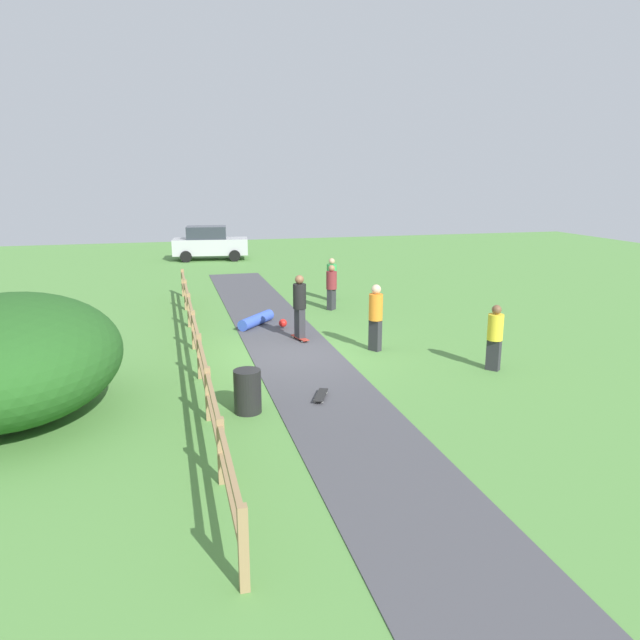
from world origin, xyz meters
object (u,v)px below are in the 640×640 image
skateboard_loose (321,395)px  parked_car_silver (210,243)px  trash_bin (248,391)px  bystander_orange (376,314)px  bystander_maroon (332,285)px  bush_large (9,357)px  bystander_green (332,277)px  skater_riding (300,304)px  skater_fallen (258,320)px  bystander_yellow (495,335)px

skateboard_loose → parked_car_silver: (-0.52, 22.88, 0.87)m
trash_bin → bystander_orange: bystander_orange is taller
bystander_maroon → bystander_orange: (-0.25, -5.27, 0.14)m
bush_large → bystander_maroon: bearing=41.2°
skateboard_loose → parked_car_silver: parked_car_silver is taller
bystander_maroon → bystander_green: 1.63m
bush_large → skater_riding: bush_large is taller
skater_riding → skateboard_loose: bearing=-97.4°
trash_bin → skater_fallen: 7.16m
parked_car_silver → skater_riding: bearing=-86.4°
bystander_maroon → parked_car_silver: (-3.17, 14.43, 0.07)m
skater_riding → bystander_green: size_ratio=1.17×
parked_car_silver → skateboard_loose: bearing=-88.7°
bystander_maroon → bystander_yellow: bearing=-75.2°
bush_large → skater_fallen: bearing=45.4°
parked_car_silver → bush_large: bearing=-104.4°
trash_bin → bystander_orange: bearing=41.0°
skater_fallen → skater_riding: bearing=-65.5°
skater_riding → bystander_orange: 2.34m
bush_large → parked_car_silver: (5.67, 22.16, -0.27)m
bystander_orange → parked_car_silver: bearing=98.4°
trash_bin → bystander_yellow: (6.29, 1.16, 0.46)m
parked_car_silver → bystander_green: bearing=-74.3°
skater_riding → bystander_orange: bearing=-40.4°
bystander_orange → bystander_yellow: size_ratio=1.12×
bush_large → bystander_yellow: size_ratio=3.14×
bystander_yellow → bystander_green: bearing=99.6°
bush_large → skateboard_loose: bearing=-6.6°
bystander_green → bystander_yellow: (1.56, -9.18, 0.00)m
bystander_orange → skater_fallen: bearing=127.4°
bystander_orange → trash_bin: bearing=-139.0°
skateboard_loose → bystander_orange: (2.40, 3.17, 0.94)m
skateboard_loose → bystander_green: size_ratio=0.49×
skater_riding → bystander_maroon: (2.03, 3.76, -0.21)m
bystander_maroon → skater_fallen: bearing=-149.3°
skateboard_loose → parked_car_silver: 22.90m
skater_riding → bystander_green: skater_riding is taller
bystander_green → bush_large: bearing=-135.0°
skater_riding → bystander_yellow: (4.04, -3.86, -0.19)m
bush_large → bystander_yellow: 10.86m
skater_fallen → skateboard_loose: bearing=-87.4°
bystander_orange → bystander_maroon: bearing=87.3°
skater_riding → trash_bin: bearing=-114.1°
bystander_orange → bystander_yellow: bystander_orange is taller
skater_riding → bystander_yellow: bearing=-43.7°
bystander_yellow → parked_car_silver: bearing=103.2°
trash_bin → bystander_green: bearing=65.4°
skateboard_loose → parked_car_silver: size_ratio=0.19×
bystander_green → parked_car_silver: bearing=105.7°
skater_fallen → bystander_yellow: bearing=-49.8°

